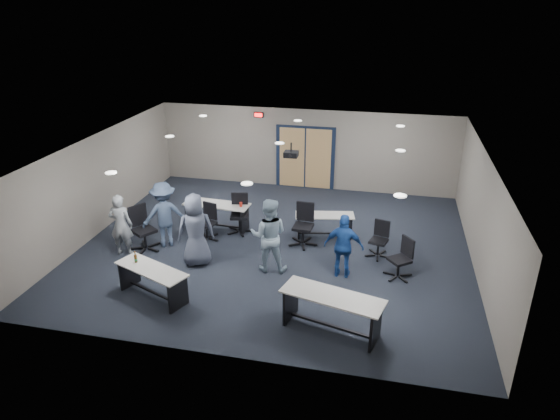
% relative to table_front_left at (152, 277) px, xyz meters
% --- Properties ---
extents(floor, '(10.00, 10.00, 0.00)m').
position_rel_table_front_left_xyz_m(floor, '(2.08, 2.95, -0.49)').
color(floor, black).
rests_on(floor, ground).
extents(back_wall, '(10.00, 0.04, 2.70)m').
position_rel_table_front_left_xyz_m(back_wall, '(2.08, 7.45, 0.86)').
color(back_wall, gray).
rests_on(back_wall, floor).
extents(front_wall, '(10.00, 0.04, 2.70)m').
position_rel_table_front_left_xyz_m(front_wall, '(2.08, -1.55, 0.86)').
color(front_wall, gray).
rests_on(front_wall, floor).
extents(left_wall, '(0.04, 9.00, 2.70)m').
position_rel_table_front_left_xyz_m(left_wall, '(-2.92, 2.95, 0.86)').
color(left_wall, gray).
rests_on(left_wall, floor).
extents(right_wall, '(0.04, 9.00, 2.70)m').
position_rel_table_front_left_xyz_m(right_wall, '(7.08, 2.95, 0.86)').
color(right_wall, gray).
rests_on(right_wall, floor).
extents(ceiling, '(10.00, 9.00, 0.04)m').
position_rel_table_front_left_xyz_m(ceiling, '(2.08, 2.95, 2.21)').
color(ceiling, white).
rests_on(ceiling, back_wall).
extents(double_door, '(2.00, 0.07, 2.20)m').
position_rel_table_front_left_xyz_m(double_door, '(2.08, 7.42, 0.56)').
color(double_door, '#101B32').
rests_on(double_door, back_wall).
extents(exit_sign, '(0.32, 0.07, 0.18)m').
position_rel_table_front_left_xyz_m(exit_sign, '(0.48, 7.40, 1.96)').
color(exit_sign, black).
rests_on(exit_sign, back_wall).
extents(ceiling_projector, '(0.35, 0.32, 0.37)m').
position_rel_table_front_left_xyz_m(ceiling_projector, '(2.38, 3.45, 1.91)').
color(ceiling_projector, black).
rests_on(ceiling_projector, ceiling).
extents(ceiling_can_lights, '(6.24, 5.74, 0.02)m').
position_rel_table_front_left_xyz_m(ceiling_can_lights, '(2.08, 3.20, 2.18)').
color(ceiling_can_lights, white).
rests_on(ceiling_can_lights, ceiling).
extents(table_front_left, '(1.85, 1.22, 0.98)m').
position_rel_table_front_left_xyz_m(table_front_left, '(0.00, 0.00, 0.00)').
color(table_front_left, beige).
rests_on(table_front_left, floor).
extents(table_front_right, '(2.12, 1.17, 0.82)m').
position_rel_table_front_left_xyz_m(table_front_right, '(3.98, -0.36, 0.07)').
color(table_front_right, beige).
rests_on(table_front_right, floor).
extents(table_back_left, '(1.89, 0.73, 0.88)m').
position_rel_table_front_left_xyz_m(table_back_left, '(0.23, 3.65, 0.03)').
color(table_back_left, beige).
rests_on(table_back_left, floor).
extents(table_back_right, '(1.66, 0.83, 0.64)m').
position_rel_table_front_left_xyz_m(table_back_right, '(3.26, 3.79, -0.05)').
color(table_back_right, beige).
rests_on(table_back_right, floor).
extents(chair_back_a, '(0.78, 0.78, 1.01)m').
position_rel_table_front_left_xyz_m(chair_back_a, '(0.17, 2.91, 0.01)').
color(chair_back_a, black).
rests_on(chair_back_a, floor).
extents(chair_back_b, '(0.82, 0.82, 1.10)m').
position_rel_table_front_left_xyz_m(chair_back_b, '(0.92, 3.53, 0.06)').
color(chair_back_b, black).
rests_on(chair_back_b, floor).
extents(chair_back_c, '(0.75, 0.75, 1.14)m').
position_rel_table_front_left_xyz_m(chair_back_c, '(2.77, 3.16, 0.08)').
color(chair_back_c, black).
rests_on(chair_back_c, floor).
extents(chair_back_d, '(0.73, 0.73, 0.94)m').
position_rel_table_front_left_xyz_m(chair_back_d, '(4.75, 2.95, -0.02)').
color(chair_back_d, black).
rests_on(chair_back_d, floor).
extents(chair_loose_left, '(1.03, 1.03, 1.18)m').
position_rel_table_front_left_xyz_m(chair_loose_left, '(-1.19, 2.01, 0.10)').
color(chair_loose_left, black).
rests_on(chair_loose_left, floor).
extents(chair_loose_right, '(0.88, 0.88, 0.99)m').
position_rel_table_front_left_xyz_m(chair_loose_right, '(5.26, 2.01, 0.00)').
color(chair_loose_right, black).
rests_on(chair_loose_right, floor).
extents(person_gray, '(0.64, 0.47, 1.63)m').
position_rel_table_front_left_xyz_m(person_gray, '(-1.62, 1.67, 0.32)').
color(person_gray, '#939AA1').
rests_on(person_gray, floor).
extents(person_plaid, '(1.06, 0.90, 1.83)m').
position_rel_table_front_left_xyz_m(person_plaid, '(0.41, 1.61, 0.42)').
color(person_plaid, '#4E566C').
rests_on(person_plaid, floor).
extents(person_lightblue, '(0.96, 0.79, 1.83)m').
position_rel_table_front_left_xyz_m(person_lightblue, '(2.21, 1.72, 0.42)').
color(person_lightblue, '#93AEC3').
rests_on(person_lightblue, floor).
extents(person_navy, '(0.94, 0.43, 1.58)m').
position_rel_table_front_left_xyz_m(person_navy, '(3.97, 1.79, 0.30)').
color(person_navy, navy).
rests_on(person_navy, floor).
extents(person_back, '(1.31, 1.18, 1.77)m').
position_rel_table_front_left_xyz_m(person_back, '(-0.76, 2.37, 0.39)').
color(person_back, '#3C4F6D').
rests_on(person_back, floor).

